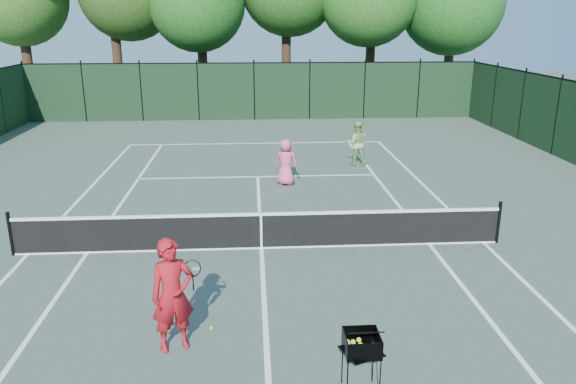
{
  "coord_description": "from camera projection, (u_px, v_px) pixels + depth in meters",
  "views": [
    {
      "loc": [
        -0.18,
        -12.5,
        5.3
      ],
      "look_at": [
        0.71,
        1.0,
        1.1
      ],
      "focal_mm": 35.0,
      "sensor_mm": 36.0,
      "label": 1
    }
  ],
  "objects": [
    {
      "name": "center_service_line",
      "position": [
        261.0,
        248.0,
        13.49
      ],
      "size": [
        0.1,
        12.8,
        0.01
      ],
      "primitive_type": "cube",
      "color": "white",
      "rests_on": "ground"
    },
    {
      "name": "ball_hopper",
      "position": [
        362.0,
        344.0,
        8.07
      ],
      "size": [
        0.66,
        0.66,
        0.97
      ],
      "rotation": [
        0.0,
        0.0,
        0.37
      ],
      "color": "black",
      "rests_on": "ground"
    },
    {
      "name": "sideline_singles_left",
      "position": [
        87.0,
        253.0,
        13.24
      ],
      "size": [
        0.1,
        23.77,
        0.01
      ],
      "primitive_type": "cube",
      "color": "white",
      "rests_on": "ground"
    },
    {
      "name": "tennis_net",
      "position": [
        261.0,
        230.0,
        13.35
      ],
      "size": [
        11.69,
        0.09,
        1.06
      ],
      "color": "black",
      "rests_on": "ground"
    },
    {
      "name": "coach",
      "position": [
        173.0,
        295.0,
        9.15
      ],
      "size": [
        0.86,
        0.89,
        1.95
      ],
      "rotation": [
        0.0,
        0.0,
        0.38
      ],
      "color": "#A6131B",
      "rests_on": "ground"
    },
    {
      "name": "baseline_far",
      "position": [
        256.0,
        143.0,
        24.82
      ],
      "size": [
        10.97,
        0.1,
        0.01
      ],
      "primitive_type": "cube",
      "color": "white",
      "rests_on": "ground"
    },
    {
      "name": "fence_far",
      "position": [
        254.0,
        92.0,
        30.2
      ],
      "size": [
        24.0,
        0.05,
        3.0
      ],
      "primitive_type": "cube",
      "color": "black",
      "rests_on": "ground"
    },
    {
      "name": "loose_ball_midcourt",
      "position": [
        212.0,
        328.0,
        9.97
      ],
      "size": [
        0.07,
        0.07,
        0.07
      ],
      "primitive_type": "sphere",
      "color": "#CCE72F",
      "rests_on": "ground"
    },
    {
      "name": "ground",
      "position": [
        261.0,
        248.0,
        13.5
      ],
      "size": [
        90.0,
        90.0,
        0.0
      ],
      "primitive_type": "plane",
      "color": "#414F45",
      "rests_on": "ground"
    },
    {
      "name": "sideline_doubles_left",
      "position": [
        28.0,
        254.0,
        13.15
      ],
      "size": [
        0.1,
        23.77,
        0.01
      ],
      "primitive_type": "cube",
      "color": "white",
      "rests_on": "ground"
    },
    {
      "name": "player_pink",
      "position": [
        286.0,
        162.0,
        18.45
      ],
      "size": [
        0.88,
        0.73,
        1.55
      ],
      "rotation": [
        0.0,
        0.0,
        2.77
      ],
      "color": "#E3507C",
      "rests_on": "ground"
    },
    {
      "name": "sideline_singles_right",
      "position": [
        429.0,
        244.0,
        13.75
      ],
      "size": [
        0.1,
        23.77,
        0.01
      ],
      "primitive_type": "cube",
      "color": "white",
      "rests_on": "ground"
    },
    {
      "name": "service_line_far",
      "position": [
        258.0,
        177.0,
        19.59
      ],
      "size": [
        8.23,
        0.1,
        0.01
      ],
      "primitive_type": "cube",
      "color": "white",
      "rests_on": "ground"
    },
    {
      "name": "player_green",
      "position": [
        357.0,
        143.0,
        20.99
      ],
      "size": [
        0.85,
        0.69,
        1.66
      ],
      "rotation": [
        0.0,
        0.0,
        3.07
      ],
      "color": "#8DB95C",
      "rests_on": "ground"
    },
    {
      "name": "sideline_doubles_right",
      "position": [
        484.0,
        243.0,
        13.84
      ],
      "size": [
        0.1,
        23.77,
        0.01
      ],
      "primitive_type": "cube",
      "color": "white",
      "rests_on": "ground"
    }
  ]
}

